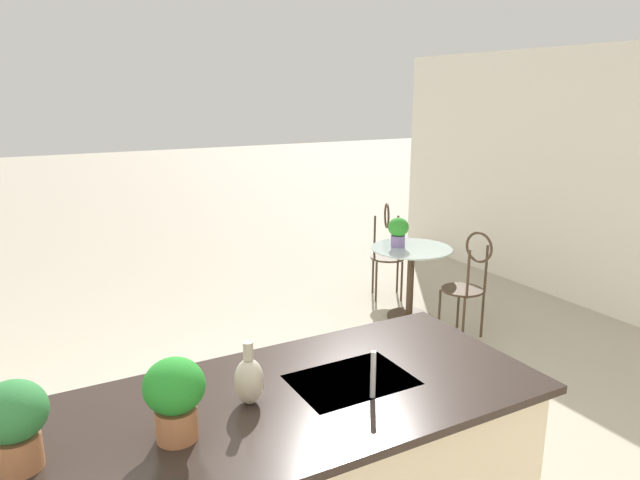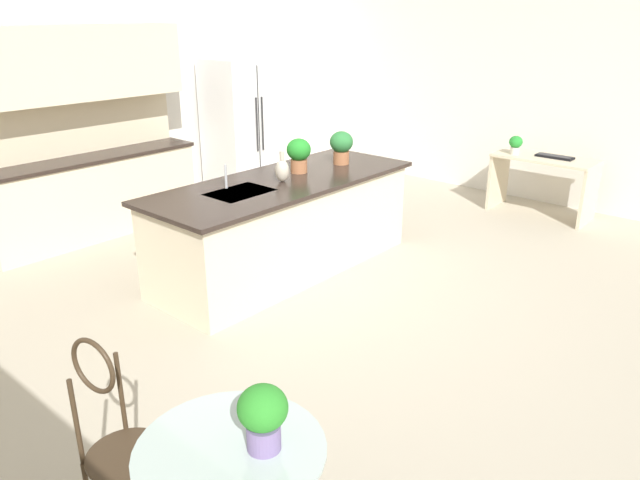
{
  "view_description": "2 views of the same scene",
  "coord_description": "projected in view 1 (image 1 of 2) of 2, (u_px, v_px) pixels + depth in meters",
  "views": [
    {
      "loc": [
        1.07,
        2.96,
        2.25
      ],
      "look_at": [
        -0.91,
        -0.67,
        1.18
      ],
      "focal_mm": 32.51,
      "sensor_mm": 36.0,
      "label": 1
    },
    {
      "loc": [
        -3.64,
        -3.05,
        2.42
      ],
      "look_at": [
        -0.75,
        -0.52,
        0.95
      ],
      "focal_mm": 33.84,
      "sensor_mm": 36.0,
      "label": 2
    }
  ],
  "objects": [
    {
      "name": "ground_plane",
      "position": [
        243.0,
        466.0,
        3.57
      ],
      "size": [
        40.0,
        40.0,
        0.0
      ],
      "primitive_type": "plane",
      "color": "#B2A893"
    },
    {
      "name": "chair_by_island",
      "position": [
        387.0,
        246.0,
        6.42
      ],
      "size": [
        0.51,
        0.52,
        1.04
      ],
      "color": "#3D2D1E",
      "rests_on": "ground"
    },
    {
      "name": "sink_faucet",
      "position": [
        373.0,
        374.0,
        2.56
      ],
      "size": [
        0.02,
        0.02,
        0.22
      ],
      "primitive_type": "cylinder",
      "color": "#B2B5BA",
      "rests_on": "kitchen_island"
    },
    {
      "name": "potted_plant_counter_near",
      "position": [
        175.0,
        394.0,
        2.23
      ],
      "size": [
        0.24,
        0.24,
        0.34
      ],
      "color": "#9E603D",
      "rests_on": "kitchen_island"
    },
    {
      "name": "vase_on_counter",
      "position": [
        249.0,
        380.0,
        2.51
      ],
      "size": [
        0.13,
        0.13,
        0.29
      ],
      "color": "#BCB29E",
      "rests_on": "kitchen_island"
    },
    {
      "name": "potted_plant_on_table",
      "position": [
        398.0,
        230.0,
        5.73
      ],
      "size": [
        0.21,
        0.21,
        0.29
      ],
      "color": "#7A669E",
      "rests_on": "bistro_table"
    },
    {
      "name": "bistro_table",
      "position": [
        410.0,
        276.0,
        5.8
      ],
      "size": [
        0.8,
        0.8,
        0.74
      ],
      "color": "#3D2D1E",
      "rests_on": "ground"
    },
    {
      "name": "chair_near_window",
      "position": [
        468.0,
        280.0,
        5.28
      ],
      "size": [
        0.44,
        0.51,
        1.04
      ],
      "color": "#3D2D1E",
      "rests_on": "ground"
    },
    {
      "name": "potted_plant_counter_far",
      "position": [
        14.0,
        420.0,
        2.05
      ],
      "size": [
        0.24,
        0.24,
        0.34
      ],
      "color": "#9E603D",
      "rests_on": "kitchen_island"
    }
  ]
}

